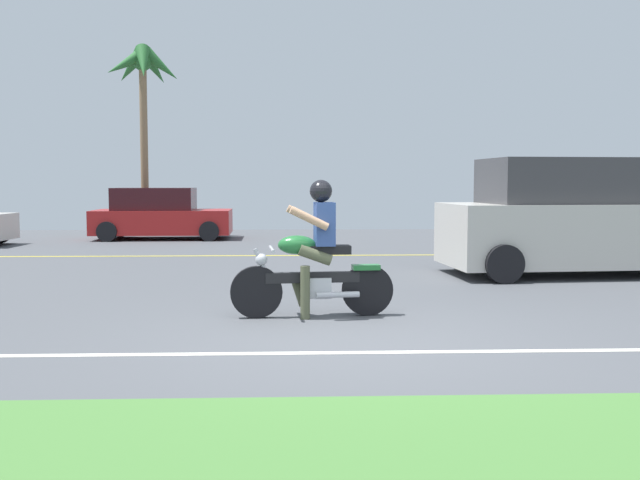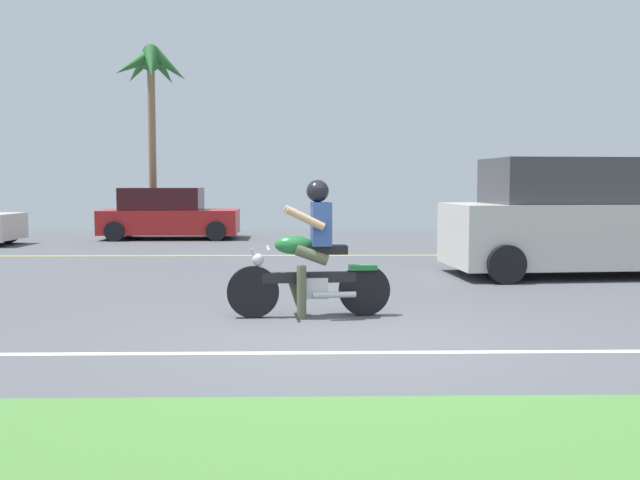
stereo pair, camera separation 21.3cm
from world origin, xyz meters
TOP-DOWN VIEW (x-y plane):
  - ground at (0.00, 3.00)m, footprint 56.00×30.00m
  - lane_line_near at (0.00, -0.56)m, footprint 50.40×0.12m
  - lane_line_far at (0.00, 8.88)m, footprint 50.40×0.12m
  - motorcyclist at (-0.35, 1.37)m, footprint 2.00×0.65m
  - suv_nearby at (4.38, 5.32)m, footprint 4.71×2.48m
  - parked_car_1 at (-4.40, 13.88)m, footprint 3.94×2.10m
  - palm_tree_0 at (-5.09, 15.20)m, footprint 2.32×2.31m

SIDE VIEW (x-z plane):
  - ground at x=0.00m, z-range -0.04..0.00m
  - lane_line_near at x=0.00m, z-range 0.00..0.01m
  - lane_line_far at x=0.00m, z-range 0.00..0.01m
  - parked_car_1 at x=-4.40m, z-range -0.05..1.44m
  - motorcyclist at x=-0.35m, z-range -0.13..1.55m
  - suv_nearby at x=4.38m, z-range -0.03..2.03m
  - palm_tree_0 at x=-5.09m, z-range 1.89..7.66m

